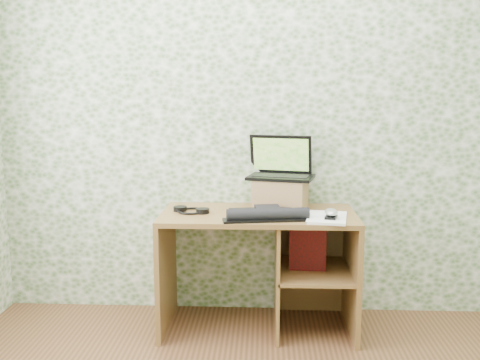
{
  "coord_description": "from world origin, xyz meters",
  "views": [
    {
      "loc": [
        0.03,
        -1.79,
        1.49
      ],
      "look_at": [
        -0.11,
        1.39,
        0.96
      ],
      "focal_mm": 40.0,
      "sensor_mm": 36.0,
      "label": 1
    }
  ],
  "objects_px": {
    "keyboard": "(268,214)",
    "riser": "(281,193)",
    "notepad": "(327,218)",
    "laptop": "(281,168)",
    "desk": "(271,253)"
  },
  "relations": [
    {
      "from": "riser",
      "to": "notepad",
      "type": "distance_m",
      "value": 0.4
    },
    {
      "from": "riser",
      "to": "laptop",
      "type": "relative_size",
      "value": 0.7
    },
    {
      "from": "riser",
      "to": "desk",
      "type": "bearing_deg",
      "value": -118.48
    },
    {
      "from": "notepad",
      "to": "riser",
      "type": "bearing_deg",
      "value": 142.11
    },
    {
      "from": "desk",
      "to": "riser",
      "type": "bearing_deg",
      "value": 61.52
    },
    {
      "from": "riser",
      "to": "keyboard",
      "type": "bearing_deg",
      "value": -106.59
    },
    {
      "from": "laptop",
      "to": "desk",
      "type": "bearing_deg",
      "value": -98.14
    },
    {
      "from": "notepad",
      "to": "keyboard",
      "type": "bearing_deg",
      "value": -171.57
    },
    {
      "from": "desk",
      "to": "notepad",
      "type": "xyz_separation_m",
      "value": [
        0.33,
        -0.17,
        0.28
      ]
    },
    {
      "from": "keyboard",
      "to": "riser",
      "type": "bearing_deg",
      "value": 64.54
    },
    {
      "from": "desk",
      "to": "notepad",
      "type": "distance_m",
      "value": 0.46
    },
    {
      "from": "desk",
      "to": "notepad",
      "type": "bearing_deg",
      "value": -27.85
    },
    {
      "from": "riser",
      "to": "notepad",
      "type": "bearing_deg",
      "value": -47.45
    },
    {
      "from": "laptop",
      "to": "notepad",
      "type": "height_order",
      "value": "laptop"
    },
    {
      "from": "riser",
      "to": "keyboard",
      "type": "distance_m",
      "value": 0.3
    }
  ]
}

